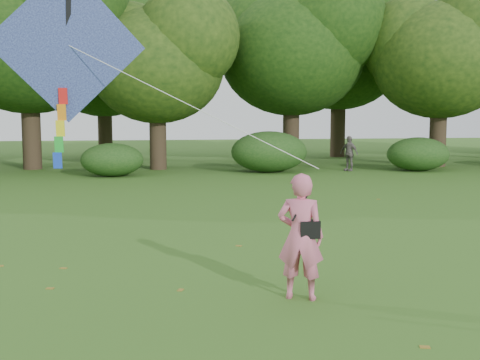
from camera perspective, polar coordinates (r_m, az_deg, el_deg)
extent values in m
plane|color=#265114|center=(9.76, 6.08, -10.05)|extent=(100.00, 100.00, 0.00)
imported|color=#D46483|center=(8.95, 5.76, -5.35)|extent=(0.81, 0.67, 1.88)
imported|color=slate|center=(28.53, 10.29, 2.50)|extent=(0.89, 1.01, 1.64)
cube|color=black|center=(8.93, 6.56, -4.65)|extent=(0.30, 0.20, 0.26)
cylinder|color=black|center=(8.83, 5.86, -2.37)|extent=(0.33, 0.14, 0.47)
cube|color=#2942B5|center=(10.19, -16.03, 12.21)|extent=(2.44, 0.57, 2.47)
cube|color=black|center=(10.22, -16.01, 12.20)|extent=(0.23, 0.46, 2.25)
cylinder|color=white|center=(9.27, -5.00, 7.19)|extent=(3.71, 1.64, 1.90)
cube|color=red|center=(10.18, -16.43, 7.64)|extent=(0.14, 0.06, 0.26)
cube|color=orange|center=(10.18, -16.55, 6.18)|extent=(0.14, 0.06, 0.26)
cube|color=yellow|center=(10.18, -16.67, 4.71)|extent=(0.14, 0.06, 0.26)
cube|color=green|center=(10.20, -16.79, 3.24)|extent=(0.14, 0.06, 0.26)
cube|color=blue|center=(10.22, -16.91, 1.78)|extent=(0.14, 0.06, 0.26)
cylinder|color=#3A2D1E|center=(30.57, -19.18, 4.58)|extent=(0.88, 0.88, 3.85)
ellipsoid|color=#1E3F11|center=(30.74, -19.47, 12.28)|extent=(8.00, 8.00, 6.80)
cylinder|color=#3A2D1E|center=(29.07, -7.79, 4.11)|extent=(0.80, 0.80, 3.15)
ellipsoid|color=#1E3F11|center=(29.12, -7.89, 10.67)|extent=(6.40, 6.40, 5.44)
cylinder|color=#3A2D1E|center=(31.92, 4.86, 4.83)|extent=(0.86, 0.86, 3.67)
ellipsoid|color=#1E3F11|center=(32.05, 4.93, 11.86)|extent=(7.60, 7.60, 6.46)
cylinder|color=#3A2D1E|center=(31.98, 18.25, 4.31)|extent=(0.83, 0.83, 3.43)
ellipsoid|color=#1E3F11|center=(32.06, 18.49, 10.72)|extent=(6.80, 6.80, 5.78)
cylinder|color=#3A2D1E|center=(36.65, -12.67, 4.77)|extent=(0.84, 0.84, 3.50)
ellipsoid|color=#1E3F11|center=(36.73, -12.82, 10.51)|extent=(7.00, 7.00, 5.95)
cylinder|color=#3A2D1E|center=(37.33, 9.26, 5.28)|extent=(0.90, 0.90, 4.02)
ellipsoid|color=#1E3F11|center=(37.48, 9.38, 11.65)|extent=(7.80, 7.80, 6.63)
ellipsoid|color=#264919|center=(26.27, -12.04, 1.88)|extent=(2.66, 2.09, 1.42)
ellipsoid|color=#264919|center=(27.54, 2.76, 2.70)|extent=(3.50, 2.75, 1.88)
ellipsoid|color=#264919|center=(29.27, 16.54, 2.37)|extent=(2.94, 2.31, 1.58)
cube|color=olive|center=(19.55, 12.99, -1.79)|extent=(0.14, 0.13, 0.01)
cube|color=olive|center=(11.76, -21.80, -7.58)|extent=(0.14, 0.12, 0.01)
cube|color=olive|center=(11.24, -16.40, -8.03)|extent=(0.14, 0.12, 0.01)
cube|color=olive|center=(7.69, 17.13, -14.90)|extent=(0.14, 0.11, 0.01)
cube|color=olive|center=(12.53, -0.12, -6.26)|extent=(0.14, 0.14, 0.01)
cube|color=olive|center=(9.58, -5.66, -10.34)|extent=(0.12, 0.14, 0.01)
cube|color=olive|center=(10.07, -17.57, -9.77)|extent=(0.14, 0.11, 0.01)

